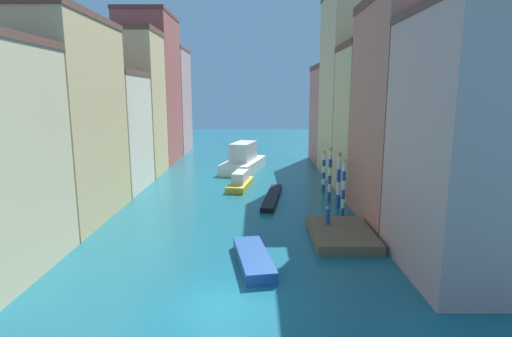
{
  "coord_description": "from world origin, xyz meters",
  "views": [
    {
      "loc": [
        1.82,
        -18.11,
        10.24
      ],
      "look_at": [
        1.73,
        29.14,
        1.5
      ],
      "focal_mm": 28.25,
      "sensor_mm": 36.0,
      "label": 1
    }
  ],
  "objects_px": {
    "waterfront_dock": "(342,234)",
    "person_on_dock": "(328,216)",
    "mooring_pole_0": "(344,187)",
    "mooring_pole_2": "(331,173)",
    "motorboat_0": "(254,259)",
    "gondola_black": "(273,197)",
    "motorboat_1": "(241,182)",
    "mooring_pole_1": "(339,179)",
    "vaporetto_white": "(244,160)",
    "mooring_pole_3": "(325,170)"
  },
  "relations": [
    {
      "from": "waterfront_dock",
      "to": "mooring_pole_0",
      "type": "bearing_deg",
      "value": 77.21
    },
    {
      "from": "gondola_black",
      "to": "motorboat_1",
      "type": "bearing_deg",
      "value": 122.8
    },
    {
      "from": "vaporetto_white",
      "to": "motorboat_1",
      "type": "relative_size",
      "value": 1.59
    },
    {
      "from": "mooring_pole_1",
      "to": "gondola_black",
      "type": "relative_size",
      "value": 0.52
    },
    {
      "from": "mooring_pole_2",
      "to": "gondola_black",
      "type": "distance_m",
      "value": 6.12
    },
    {
      "from": "waterfront_dock",
      "to": "vaporetto_white",
      "type": "xyz_separation_m",
      "value": [
        -7.85,
        26.74,
        1.07
      ]
    },
    {
      "from": "mooring_pole_0",
      "to": "vaporetto_white",
      "type": "bearing_deg",
      "value": 112.88
    },
    {
      "from": "mooring_pole_1",
      "to": "motorboat_0",
      "type": "distance_m",
      "value": 14.97
    },
    {
      "from": "waterfront_dock",
      "to": "person_on_dock",
      "type": "relative_size",
      "value": 4.83
    },
    {
      "from": "waterfront_dock",
      "to": "mooring_pole_3",
      "type": "relative_size",
      "value": 1.5
    },
    {
      "from": "mooring_pole_1",
      "to": "mooring_pole_3",
      "type": "distance_m",
      "value": 6.4
    },
    {
      "from": "vaporetto_white",
      "to": "gondola_black",
      "type": "xyz_separation_m",
      "value": [
        3.31,
        -15.71,
        -1.18
      ]
    },
    {
      "from": "motorboat_0",
      "to": "motorboat_1",
      "type": "height_order",
      "value": "motorboat_1"
    },
    {
      "from": "waterfront_dock",
      "to": "vaporetto_white",
      "type": "bearing_deg",
      "value": 106.36
    },
    {
      "from": "vaporetto_white",
      "to": "gondola_black",
      "type": "bearing_deg",
      "value": -78.1
    },
    {
      "from": "waterfront_dock",
      "to": "mooring_pole_3",
      "type": "height_order",
      "value": "mooring_pole_3"
    },
    {
      "from": "waterfront_dock",
      "to": "mooring_pole_2",
      "type": "xyz_separation_m",
      "value": [
        1.07,
        10.87,
        2.32
      ]
    },
    {
      "from": "vaporetto_white",
      "to": "motorboat_0",
      "type": "bearing_deg",
      "value": -87.14
    },
    {
      "from": "waterfront_dock",
      "to": "gondola_black",
      "type": "height_order",
      "value": "waterfront_dock"
    },
    {
      "from": "mooring_pole_0",
      "to": "mooring_pole_1",
      "type": "bearing_deg",
      "value": 86.29
    },
    {
      "from": "person_on_dock",
      "to": "mooring_pole_0",
      "type": "height_order",
      "value": "mooring_pole_0"
    },
    {
      "from": "mooring_pole_2",
      "to": "mooring_pole_3",
      "type": "height_order",
      "value": "mooring_pole_2"
    },
    {
      "from": "waterfront_dock",
      "to": "person_on_dock",
      "type": "distance_m",
      "value": 1.82
    },
    {
      "from": "vaporetto_white",
      "to": "person_on_dock",
      "type": "bearing_deg",
      "value": -74.51
    },
    {
      "from": "mooring_pole_3",
      "to": "mooring_pole_2",
      "type": "bearing_deg",
      "value": -90.69
    },
    {
      "from": "vaporetto_white",
      "to": "mooring_pole_1",
      "type": "bearing_deg",
      "value": -63.42
    },
    {
      "from": "mooring_pole_0",
      "to": "mooring_pole_2",
      "type": "distance_m",
      "value": 5.59
    },
    {
      "from": "waterfront_dock",
      "to": "gondola_black",
      "type": "distance_m",
      "value": 11.94
    },
    {
      "from": "person_on_dock",
      "to": "motorboat_1",
      "type": "distance_m",
      "value": 16.49
    },
    {
      "from": "mooring_pole_1",
      "to": "motorboat_0",
      "type": "relative_size",
      "value": 0.82
    },
    {
      "from": "mooring_pole_1",
      "to": "mooring_pole_0",
      "type": "bearing_deg",
      "value": -93.71
    },
    {
      "from": "waterfront_dock",
      "to": "mooring_pole_3",
      "type": "bearing_deg",
      "value": 85.66
    },
    {
      "from": "mooring_pole_0",
      "to": "mooring_pole_1",
      "type": "height_order",
      "value": "mooring_pole_1"
    },
    {
      "from": "mooring_pole_1",
      "to": "motorboat_1",
      "type": "relative_size",
      "value": 0.77
    },
    {
      "from": "mooring_pole_0",
      "to": "mooring_pole_1",
      "type": "relative_size",
      "value": 0.98
    },
    {
      "from": "motorboat_1",
      "to": "motorboat_0",
      "type": "bearing_deg",
      "value": -85.61
    },
    {
      "from": "mooring_pole_0",
      "to": "mooring_pole_1",
      "type": "xyz_separation_m",
      "value": [
        0.19,
        2.98,
        0.05
      ]
    },
    {
      "from": "mooring_pole_3",
      "to": "vaporetto_white",
      "type": "distance_m",
      "value": 15.08
    },
    {
      "from": "person_on_dock",
      "to": "motorboat_1",
      "type": "height_order",
      "value": "person_on_dock"
    },
    {
      "from": "vaporetto_white",
      "to": "gondola_black",
      "type": "height_order",
      "value": "vaporetto_white"
    },
    {
      "from": "mooring_pole_2",
      "to": "motorboat_0",
      "type": "distance_m",
      "value": 17.09
    },
    {
      "from": "gondola_black",
      "to": "mooring_pole_2",
      "type": "bearing_deg",
      "value": -1.69
    },
    {
      "from": "waterfront_dock",
      "to": "mooring_pole_0",
      "type": "xyz_separation_m",
      "value": [
        1.2,
        5.29,
        2.22
      ]
    },
    {
      "from": "person_on_dock",
      "to": "motorboat_1",
      "type": "relative_size",
      "value": 0.2
    },
    {
      "from": "person_on_dock",
      "to": "mooring_pole_0",
      "type": "bearing_deg",
      "value": 63.15
    },
    {
      "from": "mooring_pole_0",
      "to": "mooring_pole_2",
      "type": "xyz_separation_m",
      "value": [
        -0.13,
        5.58,
        0.1
      ]
    },
    {
      "from": "gondola_black",
      "to": "motorboat_0",
      "type": "distance_m",
      "value": 15.52
    },
    {
      "from": "waterfront_dock",
      "to": "motorboat_0",
      "type": "distance_m",
      "value": 7.67
    },
    {
      "from": "person_on_dock",
      "to": "motorboat_1",
      "type": "bearing_deg",
      "value": 115.4
    },
    {
      "from": "waterfront_dock",
      "to": "vaporetto_white",
      "type": "relative_size",
      "value": 0.62
    }
  ]
}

